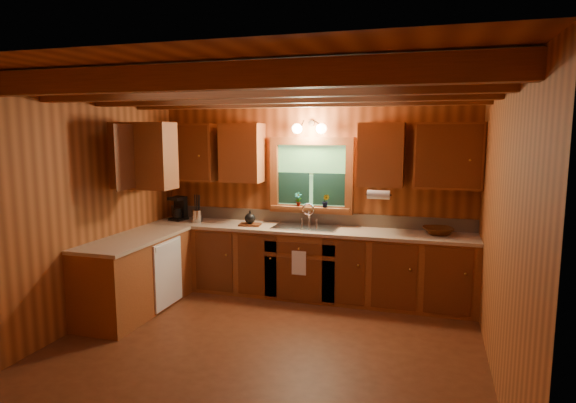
# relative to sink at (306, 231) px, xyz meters

# --- Properties ---
(room) EXTENTS (4.20, 4.20, 4.20)m
(room) POSITION_rel_sink_xyz_m (0.00, -1.60, 0.44)
(room) COLOR #582A15
(room) RESTS_ON ground
(ceiling_beams) EXTENTS (4.20, 2.54, 0.18)m
(ceiling_beams) POSITION_rel_sink_xyz_m (0.00, -1.60, 1.63)
(ceiling_beams) COLOR brown
(ceiling_beams) RESTS_ON room
(base_cabinets) EXTENTS (4.20, 2.22, 0.86)m
(base_cabinets) POSITION_rel_sink_xyz_m (-0.49, -0.32, -0.43)
(base_cabinets) COLOR brown
(base_cabinets) RESTS_ON ground
(countertop) EXTENTS (4.20, 2.24, 0.04)m
(countertop) POSITION_rel_sink_xyz_m (-0.48, -0.31, 0.02)
(countertop) COLOR tan
(countertop) RESTS_ON base_cabinets
(backsplash) EXTENTS (4.20, 0.02, 0.16)m
(backsplash) POSITION_rel_sink_xyz_m (0.00, 0.28, 0.12)
(backsplash) COLOR tan
(backsplash) RESTS_ON room
(dishwasher_panel) EXTENTS (0.02, 0.60, 0.80)m
(dishwasher_panel) POSITION_rel_sink_xyz_m (-1.47, -0.92, -0.43)
(dishwasher_panel) COLOR white
(dishwasher_panel) RESTS_ON base_cabinets
(upper_cabinets) EXTENTS (4.19, 1.77, 0.78)m
(upper_cabinets) POSITION_rel_sink_xyz_m (-0.56, -0.18, 0.98)
(upper_cabinets) COLOR brown
(upper_cabinets) RESTS_ON room
(window) EXTENTS (1.12, 0.08, 1.00)m
(window) POSITION_rel_sink_xyz_m (0.00, 0.26, 0.67)
(window) COLOR brown
(window) RESTS_ON room
(window_sill) EXTENTS (1.06, 0.14, 0.04)m
(window_sill) POSITION_rel_sink_xyz_m (0.00, 0.22, 0.26)
(window_sill) COLOR brown
(window_sill) RESTS_ON room
(wall_sconce) EXTENTS (0.45, 0.21, 0.17)m
(wall_sconce) POSITION_rel_sink_xyz_m (0.00, 0.14, 1.31)
(wall_sconce) COLOR black
(wall_sconce) RESTS_ON room
(paper_towel_roll) EXTENTS (0.27, 0.11, 0.11)m
(paper_towel_roll) POSITION_rel_sink_xyz_m (0.92, -0.07, 0.51)
(paper_towel_roll) COLOR white
(paper_towel_roll) RESTS_ON upper_cabinets
(dish_towel) EXTENTS (0.18, 0.01, 0.30)m
(dish_towel) POSITION_rel_sink_xyz_m (0.00, -0.34, -0.34)
(dish_towel) COLOR white
(dish_towel) RESTS_ON base_cabinets
(sink) EXTENTS (0.82, 0.48, 0.43)m
(sink) POSITION_rel_sink_xyz_m (0.00, 0.00, 0.00)
(sink) COLOR silver
(sink) RESTS_ON countertop
(coffee_maker) EXTENTS (0.18, 0.24, 0.33)m
(coffee_maker) POSITION_rel_sink_xyz_m (-1.84, 0.04, 0.21)
(coffee_maker) COLOR black
(coffee_maker) RESTS_ON countertop
(utensil_crock) EXTENTS (0.13, 0.13, 0.38)m
(utensil_crock) POSITION_rel_sink_xyz_m (-1.52, -0.06, 0.14)
(utensil_crock) COLOR silver
(utensil_crock) RESTS_ON countertop
(cutting_board) EXTENTS (0.30, 0.23, 0.02)m
(cutting_board) POSITION_rel_sink_xyz_m (-0.74, -0.07, 0.06)
(cutting_board) COLOR #5D2B14
(cutting_board) RESTS_ON countertop
(teakettle) EXTENTS (0.14, 0.14, 0.18)m
(teakettle) POSITION_rel_sink_xyz_m (-0.74, -0.07, 0.14)
(teakettle) COLOR black
(teakettle) RESTS_ON cutting_board
(wicker_basket) EXTENTS (0.43, 0.43, 0.09)m
(wicker_basket) POSITION_rel_sink_xyz_m (1.62, 0.04, 0.09)
(wicker_basket) COLOR #48230C
(wicker_basket) RESTS_ON countertop
(potted_plant_left) EXTENTS (0.10, 0.07, 0.19)m
(potted_plant_left) POSITION_rel_sink_xyz_m (-0.16, 0.21, 0.38)
(potted_plant_left) COLOR #5D2B14
(potted_plant_left) RESTS_ON window_sill
(potted_plant_right) EXTENTS (0.10, 0.09, 0.17)m
(potted_plant_right) POSITION_rel_sink_xyz_m (0.21, 0.20, 0.37)
(potted_plant_right) COLOR #5D2B14
(potted_plant_right) RESTS_ON window_sill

